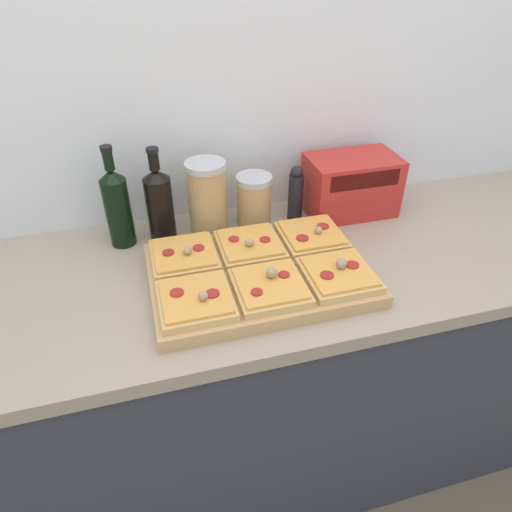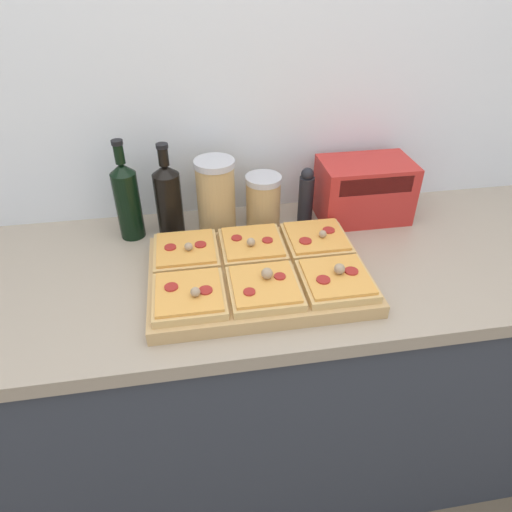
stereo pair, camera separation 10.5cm
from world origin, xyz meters
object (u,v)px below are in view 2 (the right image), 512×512
(cutting_board, at_px, (258,275))
(wine_bottle, at_px, (168,198))
(olive_oil_bottle, at_px, (127,199))
(toaster_oven, at_px, (364,190))
(grain_jar_tall, at_px, (216,196))
(pepper_mill, at_px, (306,196))
(grain_jar_short, at_px, (263,201))

(cutting_board, bearing_deg, wine_bottle, 128.16)
(olive_oil_bottle, relative_size, toaster_oven, 0.98)
(grain_jar_tall, distance_m, pepper_mill, 0.28)
(grain_jar_short, relative_size, pepper_mill, 0.91)
(toaster_oven, bearing_deg, olive_oil_bottle, 179.93)
(cutting_board, relative_size, grain_jar_short, 3.43)
(olive_oil_bottle, relative_size, grain_jar_tall, 1.33)
(toaster_oven, bearing_deg, pepper_mill, 179.74)
(wine_bottle, bearing_deg, grain_jar_short, 0.00)
(wine_bottle, distance_m, toaster_oven, 0.60)
(olive_oil_bottle, distance_m, pepper_mill, 0.53)
(grain_jar_tall, height_order, pepper_mill, grain_jar_tall)
(pepper_mill, bearing_deg, olive_oil_bottle, 180.00)
(cutting_board, distance_m, wine_bottle, 0.36)
(grain_jar_short, bearing_deg, grain_jar_tall, 180.00)
(grain_jar_short, height_order, toaster_oven, toaster_oven)
(cutting_board, xyz_separation_m, olive_oil_bottle, (-0.33, 0.28, 0.10))
(pepper_mill, height_order, toaster_oven, toaster_oven)
(cutting_board, xyz_separation_m, pepper_mill, (0.20, 0.28, 0.07))
(wine_bottle, relative_size, grain_jar_short, 1.72)
(grain_jar_tall, bearing_deg, pepper_mill, 0.00)
(wine_bottle, relative_size, grain_jar_tall, 1.26)
(cutting_board, bearing_deg, toaster_oven, 35.98)
(wine_bottle, height_order, pepper_mill, wine_bottle)
(olive_oil_bottle, height_order, toaster_oven, olive_oil_bottle)
(wine_bottle, height_order, grain_jar_short, wine_bottle)
(cutting_board, relative_size, wine_bottle, 1.99)
(grain_jar_short, bearing_deg, toaster_oven, -0.15)
(toaster_oven, bearing_deg, grain_jar_tall, 179.89)
(grain_jar_short, bearing_deg, cutting_board, -102.76)
(grain_jar_short, xyz_separation_m, pepper_mill, (0.13, 0.00, 0.01))
(olive_oil_bottle, relative_size, wine_bottle, 1.06)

